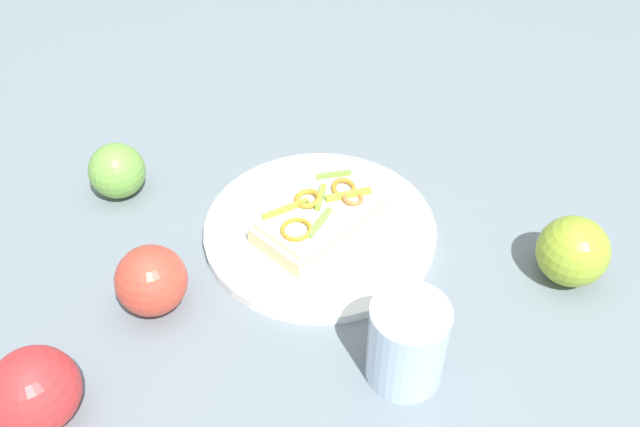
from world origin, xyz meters
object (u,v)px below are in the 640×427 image
object	(u,v)px
apple_2	(117,171)
apple_1	(35,391)
plate	(320,230)
apple_3	(151,280)
sandwich	(320,215)
apple_0	(573,251)
drinking_glass	(407,343)

from	to	relation	value
apple_2	apple_1	bearing A→B (deg)	-148.06
plate	apple_3	xyz separation A→B (m)	(-0.19, 0.09, 0.03)
apple_1	apple_3	size ratio (longest dim) A/B	1.08
sandwich	apple_0	xyz separation A→B (m)	(0.09, -0.27, 0.01)
plate	drinking_glass	xyz separation A→B (m)	(-0.12, -0.17, 0.04)
apple_0	apple_2	xyz separation A→B (m)	(-0.17, 0.52, -0.00)
apple_1	apple_2	size ratio (longest dim) A/B	1.18
drinking_glass	apple_3	bearing A→B (deg)	104.62
plate	sandwich	size ratio (longest dim) A/B	1.65
apple_0	apple_3	bearing A→B (deg)	128.14
apple_0	drinking_glass	bearing A→B (deg)	156.27
apple_2	sandwich	bearing A→B (deg)	-73.58
apple_0	apple_3	xyz separation A→B (m)	(-0.28, 0.36, -0.00)
sandwich	apple_3	bearing A→B (deg)	-15.20
sandwich	apple_2	bearing A→B (deg)	-63.11
apple_2	apple_3	distance (m)	0.20
sandwich	apple_2	xyz separation A→B (m)	(-0.07, 0.25, 0.01)
apple_2	apple_0	bearing A→B (deg)	-72.08
sandwich	apple_1	xyz separation A→B (m)	(-0.34, 0.08, 0.01)
apple_0	apple_3	size ratio (longest dim) A/B	1.03
apple_3	drinking_glass	bearing A→B (deg)	-75.38
apple_1	apple_3	xyz separation A→B (m)	(0.16, 0.00, -0.00)
apple_2	apple_3	xyz separation A→B (m)	(-0.11, -0.16, 0.00)
apple_1	apple_2	bearing A→B (deg)	31.94
apple_1	apple_2	world-z (taller)	apple_1
drinking_glass	plate	bearing A→B (deg)	56.01
apple_0	apple_2	world-z (taller)	apple_0
plate	apple_1	distance (m)	0.35
apple_0	apple_2	bearing A→B (deg)	107.92
apple_1	apple_3	bearing A→B (deg)	1.73
plate	apple_2	bearing A→B (deg)	106.39
sandwich	drinking_glass	bearing A→B (deg)	66.45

